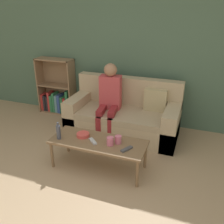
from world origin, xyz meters
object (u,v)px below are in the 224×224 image
object	(u,v)px
coffee_table	(98,144)
bottle	(58,132)
cup_far	(110,141)
bookshelf	(57,93)
tv_remote_0	(93,141)
snack_bowl	(83,135)
tv_remote_1	(127,149)
couch	(124,116)
person_adult	(109,95)
cup_near	(118,140)

from	to	relation	value
coffee_table	bottle	world-z (taller)	bottle
cup_far	coffee_table	bearing A→B (deg)	168.53
bookshelf	bottle	size ratio (longest dim) A/B	4.57
tv_remote_0	snack_bowl	size ratio (longest dim) A/B	0.90
coffee_table	tv_remote_1	xyz separation A→B (m)	(0.41, -0.08, 0.05)
tv_remote_0	bottle	world-z (taller)	bottle
bookshelf	tv_remote_1	xyz separation A→B (m)	(1.93, -1.55, 0.02)
couch	tv_remote_0	distance (m)	1.12
coffee_table	person_adult	distance (m)	1.05
snack_bowl	couch	bearing A→B (deg)	75.71
couch	coffee_table	world-z (taller)	couch
coffee_table	snack_bowl	distance (m)	0.25
cup_far	snack_bowl	xyz separation A→B (m)	(-0.42, 0.08, -0.03)
couch	cup_far	xyz separation A→B (m)	(0.16, -1.10, 0.16)
bookshelf	tv_remote_0	distance (m)	2.11
couch	snack_bowl	bearing A→B (deg)	-104.29
person_adult	cup_far	world-z (taller)	person_adult
couch	person_adult	bearing A→B (deg)	-160.22
bookshelf	cup_far	xyz separation A→B (m)	(1.69, -1.51, 0.06)
cup_near	tv_remote_0	xyz separation A→B (m)	(-0.31, -0.09, -0.04)
coffee_table	bottle	size ratio (longest dim) A/B	5.27
person_adult	cup_far	xyz separation A→B (m)	(0.39, -1.02, -0.22)
coffee_table	person_adult	xyz separation A→B (m)	(-0.21, 0.98, 0.32)
couch	bookshelf	distance (m)	1.59
coffee_table	bottle	xyz separation A→B (m)	(-0.51, -0.12, 0.14)
cup_far	person_adult	bearing A→B (deg)	110.96
couch	cup_far	size ratio (longest dim) A/B	16.71
couch	tv_remote_0	xyz separation A→B (m)	(-0.07, -1.11, 0.12)
cup_far	tv_remote_1	distance (m)	0.24
bookshelf	cup_near	xyz separation A→B (m)	(1.77, -1.43, 0.06)
cup_far	tv_remote_1	xyz separation A→B (m)	(0.23, -0.04, -0.04)
tv_remote_0	cup_far	bearing A→B (deg)	-43.64
cup_far	tv_remote_1	size ratio (longest dim) A/B	0.63
couch	snack_bowl	xyz separation A→B (m)	(-0.26, -1.02, 0.13)
bookshelf	bottle	xyz separation A→B (m)	(1.00, -1.59, 0.11)
bookshelf	person_adult	world-z (taller)	person_adult
cup_far	snack_bowl	distance (m)	0.43
person_adult	couch	bearing A→B (deg)	12.49
bookshelf	cup_near	world-z (taller)	bookshelf
cup_near	coffee_table	bearing A→B (deg)	-170.91
cup_far	bottle	distance (m)	0.70
tv_remote_0	tv_remote_1	size ratio (longest dim) A/B	0.91
bookshelf	tv_remote_0	xyz separation A→B (m)	(1.46, -1.52, 0.02)
cup_near	tv_remote_0	world-z (taller)	cup_near
snack_bowl	bottle	bearing A→B (deg)	-148.44
couch	tv_remote_0	bearing A→B (deg)	-93.75
coffee_table	cup_near	xyz separation A→B (m)	(0.26, 0.04, 0.09)
coffee_table	snack_bowl	size ratio (longest dim) A/B	7.28
bookshelf	bottle	distance (m)	1.88
coffee_table	cup_far	bearing A→B (deg)	-11.47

